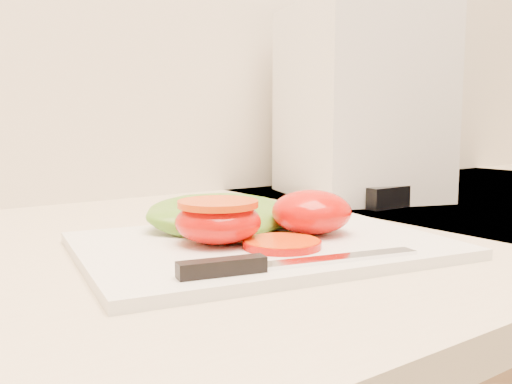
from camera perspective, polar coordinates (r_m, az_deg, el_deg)
cutting_board at (r=0.54m, az=0.63°, el=-5.36°), size 0.37×0.30×0.01m
tomato_half_dome at (r=0.57m, az=5.57°, el=-1.98°), size 0.08×0.08×0.04m
tomato_half_cut at (r=0.52m, az=-3.81°, el=-2.79°), size 0.08×0.08×0.04m
tomato_slice_0 at (r=0.51m, az=2.61°, el=-5.19°), size 0.07×0.07×0.01m
lettuce_leaf_0 at (r=0.59m, az=-3.54°, el=-2.29°), size 0.18×0.14×0.03m
lettuce_leaf_1 at (r=0.62m, az=-0.08°, el=-2.13°), size 0.13×0.11×0.03m
knife at (r=0.44m, az=1.56°, el=-7.14°), size 0.21×0.06×0.01m
appliance at (r=0.92m, az=10.17°, el=8.89°), size 0.27×0.30×0.30m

